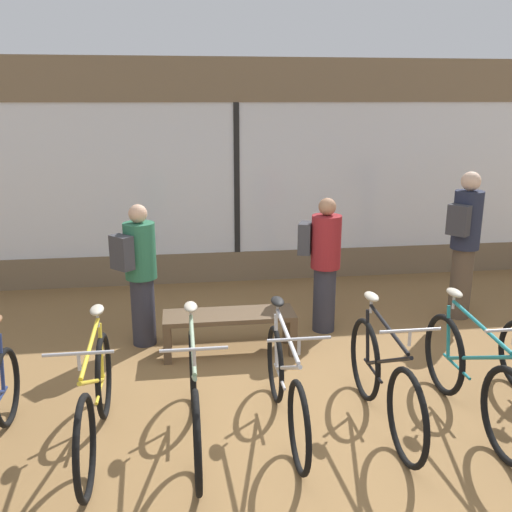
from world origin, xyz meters
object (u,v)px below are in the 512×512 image
bicycle_center_left (194,397)px  customer_mid_floor (464,241)px  customer_near_rack (140,271)px  bicycle_center_right (383,381)px  bicycle_left (95,402)px  bicycle_center (286,387)px  bicycle_right (472,378)px  display_bench (229,320)px  customer_by_window (324,261)px

bicycle_center_left → customer_mid_floor: 4.09m
bicycle_center_left → customer_near_rack: 2.10m
bicycle_center_right → customer_near_rack: customer_near_rack is taller
bicycle_left → customer_near_rack: (0.24, 1.95, 0.45)m
bicycle_center → bicycle_right: bicycle_right is taller
customer_mid_floor → bicycle_center: bearing=-140.1°
bicycle_left → display_bench: size_ratio=1.28×
bicycle_right → customer_by_window: (-0.75, 2.11, 0.44)m
bicycle_center_right → customer_by_window: (0.00, 2.06, 0.44)m
bicycle_left → customer_by_window: size_ratio=1.13×
bicycle_center_right → display_bench: 1.95m
bicycle_center → bicycle_center_right: (0.81, -0.05, 0.02)m
bicycle_right → customer_mid_floor: 2.57m
bicycle_right → customer_mid_floor: bearing=65.5°
bicycle_left → bicycle_center: 1.50m
display_bench → customer_near_rack: size_ratio=0.89×
bicycle_left → bicycle_right: (3.07, -0.03, 0.00)m
bicycle_center → customer_by_window: (0.82, 2.01, 0.46)m
bicycle_center → customer_mid_floor: 3.45m
bicycle_center_right → customer_by_window: bearing=89.9°
bicycle_center_left → customer_by_window: size_ratio=1.13×
display_bench → customer_near_rack: 1.11m
display_bench → bicycle_center_left: bearing=-104.5°
bicycle_center_left → customer_near_rack: bearing=104.5°
bicycle_center_right → bicycle_right: bicycle_right is taller
customer_by_window → customer_mid_floor: (1.79, 0.17, 0.14)m
display_bench → customer_by_window: (1.14, 0.47, 0.48)m
bicycle_center_right → bicycle_center: bearing=176.6°
bicycle_right → customer_near_rack: bearing=145.0°
bicycle_center_right → customer_mid_floor: size_ratio=0.95×
display_bench → customer_mid_floor: 3.06m
bicycle_center → customer_mid_floor: customer_mid_floor is taller
bicycle_left → customer_mid_floor: customer_mid_floor is taller
bicycle_center_left → bicycle_right: bearing=-0.0°
bicycle_center_right → display_bench: bearing=125.6°
bicycle_center_left → bicycle_center: bicycle_center_left is taller
bicycle_center_left → bicycle_center: bearing=7.5°
bicycle_right → display_bench: size_ratio=1.30×
bicycle_center_left → bicycle_center_right: 1.56m
bicycle_center_left → customer_near_rack: customer_near_rack is taller
bicycle_center → customer_by_window: 2.22m
customer_by_window → bicycle_center_left: bearing=-126.5°
display_bench → customer_mid_floor: customer_mid_floor is taller
bicycle_center_right → customer_near_rack: size_ratio=1.09×
bicycle_right → customer_near_rack: (-2.83, 1.98, 0.44)m
display_bench → customer_mid_floor: (2.93, 0.64, 0.62)m
bicycle_right → customer_by_window: bearing=109.6°
bicycle_left → display_bench: bearing=53.7°
bicycle_left → bicycle_right: 3.07m
bicycle_left → customer_mid_floor: (4.11, 2.25, 0.59)m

